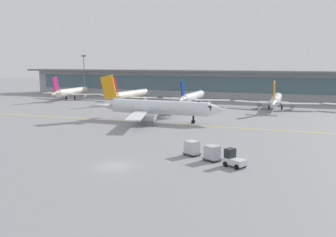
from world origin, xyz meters
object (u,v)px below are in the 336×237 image
object	(u,v)px
gate_airplane_1	(131,95)
gate_airplane_2	(193,97)
cargo_dolly_trailing	(192,148)
gate_airplane_3	(276,100)
baggage_tug	(233,159)
cargo_dolly_lead	(212,153)
apron_light_mast_0	(84,73)
gate_airplane_0	(72,92)
taxiing_regional_jet	(158,108)

from	to	relation	value
gate_airplane_1	gate_airplane_2	bearing A→B (deg)	-86.73
gate_airplane_2	cargo_dolly_trailing	world-z (taller)	gate_airplane_2
gate_airplane_2	gate_airplane_3	xyz separation A→B (m)	(23.18, -0.50, 0.00)
gate_airplane_2	baggage_tug	distance (m)	62.73
gate_airplane_1	baggage_tug	bearing A→B (deg)	-138.90
cargo_dolly_lead	apron_light_mast_0	size ratio (longest dim) A/B	0.17
gate_airplane_0	taxiing_regional_jet	distance (m)	56.51
gate_airplane_0	taxiing_regional_jet	world-z (taller)	taxiing_regional_jet
taxiing_regional_jet	cargo_dolly_trailing	distance (m)	28.71
gate_airplane_1	baggage_tug	xyz separation A→B (m)	(43.05, -58.91, -1.50)
gate_airplane_2	apron_light_mast_0	world-z (taller)	apron_light_mast_0
gate_airplane_1	cargo_dolly_trailing	distance (m)	66.79
gate_airplane_0	gate_airplane_1	xyz separation A→B (m)	(23.60, -2.26, 0.00)
gate_airplane_2	gate_airplane_3	bearing A→B (deg)	-91.80
gate_airplane_3	cargo_dolly_lead	distance (m)	56.35
gate_airplane_0	baggage_tug	bearing A→B (deg)	-137.69
gate_airplane_3	cargo_dolly_trailing	xyz separation A→B (m)	(-6.27, -54.56, -1.34)
gate_airplane_0	taxiing_regional_jet	size ratio (longest dim) A/B	0.83
taxiing_regional_jet	cargo_dolly_lead	size ratio (longest dim) A/B	11.17
taxiing_regional_jet	cargo_dolly_trailing	bearing A→B (deg)	-59.65
gate_airplane_3	taxiing_regional_jet	world-z (taller)	taxiing_regional_jet
gate_airplane_2	apron_light_mast_0	bearing A→B (deg)	68.85
gate_airplane_1	taxiing_regional_jet	world-z (taller)	taxiing_regional_jet
gate_airplane_2	taxiing_regional_jet	world-z (taller)	taxiing_regional_jet
cargo_dolly_trailing	apron_light_mast_0	xyz separation A→B (m)	(-65.85, 73.45, 7.12)
gate_airplane_1	gate_airplane_2	xyz separation A→B (m)	(20.02, -0.58, 0.00)
gate_airplane_3	cargo_dolly_lead	xyz separation A→B (m)	(-3.11, -56.24, -1.34)
gate_airplane_3	cargo_dolly_trailing	world-z (taller)	gate_airplane_3
taxiing_regional_jet	cargo_dolly_trailing	xyz separation A→B (m)	(15.04, -24.38, -1.84)
gate_airplane_3	taxiing_regional_jet	xyz separation A→B (m)	(-21.31, -30.18, 0.51)
gate_airplane_1	apron_light_mast_0	world-z (taller)	apron_light_mast_0
gate_airplane_0	gate_airplane_3	distance (m)	66.88
gate_airplane_2	gate_airplane_3	world-z (taller)	same
apron_light_mast_0	gate_airplane_2	bearing A→B (deg)	-20.59
gate_airplane_2	taxiing_regional_jet	bearing A→B (deg)	-177.08
gate_airplane_3	gate_airplane_0	bearing A→B (deg)	85.79
gate_airplane_2	taxiing_regional_jet	size ratio (longest dim) A/B	0.82
baggage_tug	gate_airplane_1	bearing A→B (deg)	154.15
taxiing_regional_jet	cargo_dolly_trailing	world-z (taller)	taxiing_regional_jet
baggage_tug	cargo_dolly_trailing	size ratio (longest dim) A/B	1.13
gate_airplane_3	baggage_tug	xyz separation A→B (m)	(-0.14, -57.82, -1.50)
gate_airplane_1	cargo_dolly_lead	distance (m)	69.97
baggage_tug	cargo_dolly_trailing	world-z (taller)	baggage_tug
apron_light_mast_0	gate_airplane_1	bearing A→B (deg)	-31.61
gate_airplane_2	cargo_dolly_trailing	size ratio (longest dim) A/B	9.21
gate_airplane_0	gate_airplane_1	size ratio (longest dim) A/B	1.00
taxiing_regional_jet	cargo_dolly_lead	world-z (taller)	taxiing_regional_jet
gate_airplane_2	gate_airplane_3	distance (m)	23.18
cargo_dolly_lead	cargo_dolly_trailing	world-z (taller)	same
taxiing_regional_jet	baggage_tug	xyz separation A→B (m)	(21.18, -27.64, -2.00)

